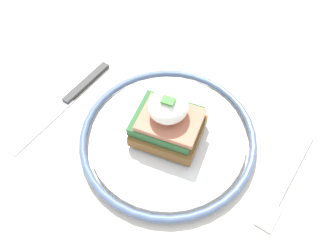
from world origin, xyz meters
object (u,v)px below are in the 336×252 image
Objects in this scene: plate at (168,137)px; knife at (70,98)px; fork at (285,184)px; sandwich at (168,121)px.

plate is 1.23× the size of knife.
plate is 0.17m from fork.
plate is at bearing -3.02° from fork.
sandwich is 0.45× the size of knife.
sandwich reaches higher than plate.
sandwich is at bearing -66.28° from plate.
fork is 0.33m from knife.
sandwich reaches higher than knife.
plate is at bearing 174.79° from knife.
knife is at bearing -4.12° from fork.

